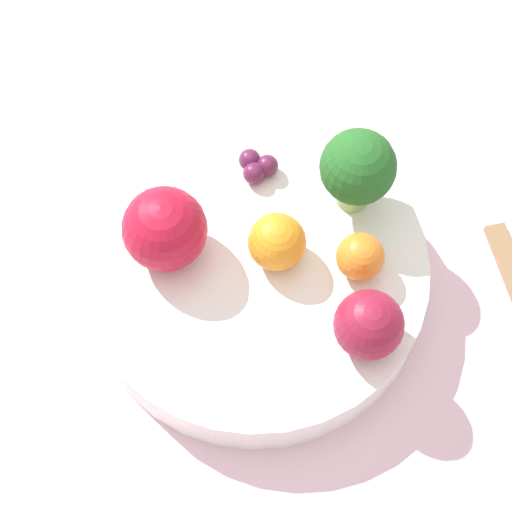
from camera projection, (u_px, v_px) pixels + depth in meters
name	position (u px, v px, depth m)	size (l,w,h in m)	color
ground_plane	(256.00, 297.00, 0.67)	(6.00, 6.00, 0.00)	gray
table_surface	(256.00, 292.00, 0.66)	(1.20, 1.20, 0.02)	silver
bowl	(256.00, 275.00, 0.63)	(0.25, 0.25, 0.04)	white
broccoli	(358.00, 169.00, 0.60)	(0.05, 0.05, 0.07)	#8CB76B
apple_red	(369.00, 325.00, 0.57)	(0.05, 0.05, 0.05)	maroon
apple_green	(165.00, 229.00, 0.59)	(0.06, 0.06, 0.06)	#B7142D
orange_front	(360.00, 257.00, 0.60)	(0.03, 0.03, 0.03)	orange
orange_back	(277.00, 242.00, 0.60)	(0.04, 0.04, 0.04)	orange
grape_cluster	(257.00, 166.00, 0.64)	(0.03, 0.03, 0.02)	#5B1E42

